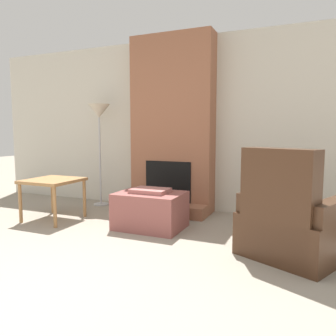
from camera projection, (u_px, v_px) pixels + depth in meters
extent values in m
cube|color=beige|center=(177.00, 125.00, 5.08)|extent=(6.88, 0.06, 2.60)
cube|color=#935B42|center=(172.00, 125.00, 4.89)|extent=(1.25, 0.34, 2.60)
cube|color=#935B42|center=(164.00, 209.00, 4.73)|extent=(1.25, 0.30, 0.17)
cube|color=black|center=(168.00, 182.00, 4.82)|extent=(0.71, 0.02, 0.60)
cube|color=#8C4C47|center=(150.00, 210.00, 4.05)|extent=(0.81, 0.61, 0.45)
cube|color=#A56660|center=(150.00, 191.00, 4.02)|extent=(0.45, 0.33, 0.05)
cube|color=#422819|center=(296.00, 234.00, 3.17)|extent=(1.15, 1.17, 0.41)
cube|color=#422819|center=(278.00, 207.00, 2.91)|extent=(0.70, 0.48, 1.04)
cube|color=#422819|center=(333.00, 233.00, 2.90)|extent=(0.49, 0.79, 0.60)
cube|color=#422819|center=(265.00, 218.00, 3.42)|extent=(0.49, 0.79, 0.60)
cube|color=#9E7042|center=(53.00, 181.00, 4.41)|extent=(0.65, 0.67, 0.04)
cylinder|color=#9E7042|center=(20.00, 203.00, 4.28)|extent=(0.04, 0.04, 0.52)
cylinder|color=#9E7042|center=(55.00, 207.00, 4.06)|extent=(0.04, 0.04, 0.52)
cylinder|color=#9E7042|center=(52.00, 195.00, 4.82)|extent=(0.04, 0.04, 0.52)
cylinder|color=#9E7042|center=(84.00, 199.00, 4.60)|extent=(0.04, 0.04, 0.52)
cylinder|color=#ADADB2|center=(101.00, 204.00, 5.39)|extent=(0.24, 0.24, 0.02)
cylinder|color=#ADADB2|center=(100.00, 161.00, 5.31)|extent=(0.03, 0.03, 1.40)
cone|color=beige|center=(99.00, 111.00, 5.22)|extent=(0.35, 0.35, 0.21)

